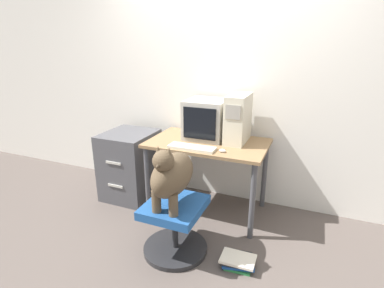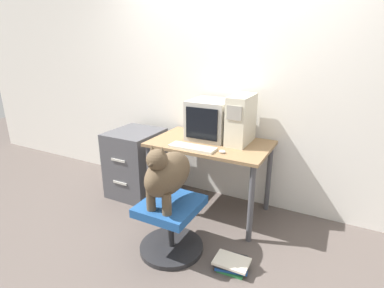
# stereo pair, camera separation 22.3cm
# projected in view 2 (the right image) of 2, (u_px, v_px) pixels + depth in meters

# --- Properties ---
(ground_plane) EXTENTS (12.00, 12.00, 0.00)m
(ground_plane) POSITION_uv_depth(u_px,v_px,m) (194.00, 227.00, 2.86)
(ground_plane) COLOR #564C47
(wall_back) EXTENTS (8.00, 0.05, 2.60)m
(wall_back) POSITION_uv_depth(u_px,v_px,m) (228.00, 81.00, 3.08)
(wall_back) COLOR white
(wall_back) RESTS_ON ground_plane
(desk) EXTENTS (1.15, 0.70, 0.75)m
(desk) POSITION_uv_depth(u_px,v_px,m) (210.00, 152.00, 2.94)
(desk) COLOR olive
(desk) RESTS_ON ground_plane
(crt_monitor) EXTENTS (0.40, 0.41, 0.39)m
(crt_monitor) POSITION_uv_depth(u_px,v_px,m) (210.00, 119.00, 2.98)
(crt_monitor) COLOR #B7B2A8
(crt_monitor) RESTS_ON desk
(pc_tower) EXTENTS (0.18, 0.41, 0.46)m
(pc_tower) POSITION_uv_depth(u_px,v_px,m) (241.00, 119.00, 2.82)
(pc_tower) COLOR beige
(pc_tower) RESTS_ON desk
(keyboard) EXTENTS (0.44, 0.14, 0.03)m
(keyboard) POSITION_uv_depth(u_px,v_px,m) (193.00, 147.00, 2.72)
(keyboard) COLOR beige
(keyboard) RESTS_ON desk
(computer_mouse) EXTENTS (0.06, 0.04, 0.03)m
(computer_mouse) POSITION_uv_depth(u_px,v_px,m) (222.00, 152.00, 2.61)
(computer_mouse) COLOR silver
(computer_mouse) RESTS_ON desk
(office_chair) EXTENTS (0.54, 0.54, 0.45)m
(office_chair) POSITION_uv_depth(u_px,v_px,m) (171.00, 224.00, 2.48)
(office_chair) COLOR #262628
(office_chair) RESTS_ON ground_plane
(dog) EXTENTS (0.26, 0.53, 0.53)m
(dog) POSITION_uv_depth(u_px,v_px,m) (167.00, 173.00, 2.29)
(dog) COLOR brown
(dog) RESTS_ON office_chair
(filing_cabinet) EXTENTS (0.52, 0.58, 0.75)m
(filing_cabinet) POSITION_uv_depth(u_px,v_px,m) (136.00, 163.00, 3.41)
(filing_cabinet) COLOR #4C4C51
(filing_cabinet) RESTS_ON ground_plane
(book_stack_floor) EXTENTS (0.29, 0.24, 0.08)m
(book_stack_floor) POSITION_uv_depth(u_px,v_px,m) (232.00, 264.00, 2.32)
(book_stack_floor) COLOR #2D8C47
(book_stack_floor) RESTS_ON ground_plane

